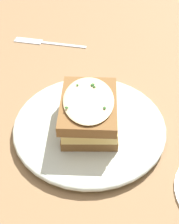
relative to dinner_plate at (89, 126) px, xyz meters
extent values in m
plane|color=olive|center=(-0.01, 0.01, -0.01)|extent=(2.40, 2.40, 0.00)
cylinder|color=silver|center=(0.00, 0.00, 0.00)|extent=(0.25, 0.25, 0.02)
torus|color=silver|center=(0.00, 0.00, 0.00)|extent=(0.27, 0.27, 0.01)
cube|color=brown|center=(0.00, 0.00, 0.02)|extent=(0.10, 0.13, 0.02)
cube|color=#E0C16B|center=(0.00, 0.00, 0.04)|extent=(0.10, 0.14, 0.02)
cube|color=brown|center=(0.00, 0.00, 0.05)|extent=(0.10, 0.13, 0.02)
ellipsoid|color=beige|center=(0.00, 0.00, 0.07)|extent=(0.09, 0.12, 0.01)
cube|color=#2D6028|center=(-0.03, -0.03, 0.07)|extent=(0.01, 0.00, 0.00)
cube|color=#2D6028|center=(-0.02, 0.03, 0.07)|extent=(0.00, 0.00, 0.00)
cube|color=#2D6028|center=(0.01, 0.02, 0.07)|extent=(0.01, 0.01, 0.00)
cube|color=#2D6028|center=(0.00, 0.03, 0.07)|extent=(0.01, 0.01, 0.00)
cube|color=#2D6028|center=(0.03, -0.03, 0.07)|extent=(0.01, 0.01, 0.00)
cube|color=silver|center=(-0.08, 0.28, -0.01)|extent=(0.11, 0.02, 0.00)
cube|color=silver|center=(-0.17, 0.29, -0.01)|extent=(0.07, 0.03, 0.00)
cube|color=#333335|center=(-0.19, 0.29, -0.01)|extent=(0.04, 0.01, 0.00)
cube|color=#333335|center=(-0.18, 0.29, -0.01)|extent=(0.04, 0.01, 0.00)
cube|color=#333335|center=(-0.18, 0.30, -0.01)|extent=(0.04, 0.01, 0.00)
camera|label=1|loc=(0.03, -0.38, 0.40)|focal=50.00mm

